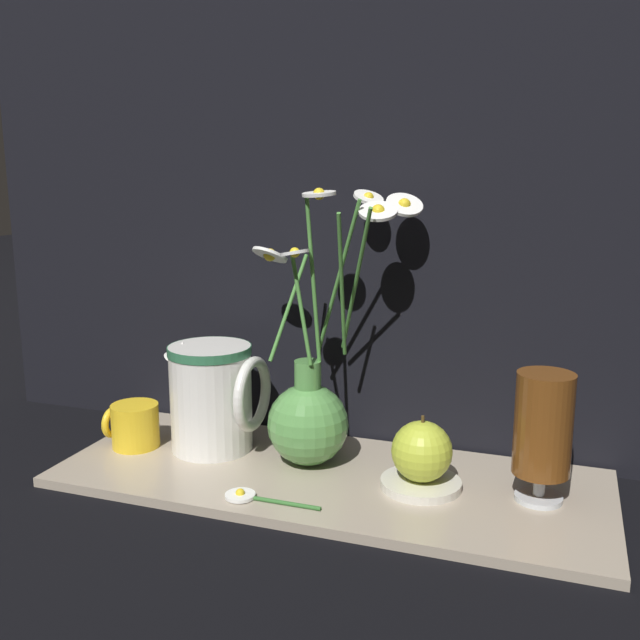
{
  "coord_description": "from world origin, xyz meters",
  "views": [
    {
      "loc": [
        0.27,
        -0.8,
        0.39
      ],
      "look_at": [
        -0.01,
        0.0,
        0.21
      ],
      "focal_mm": 40.0,
      "sensor_mm": 36.0,
      "label": 1
    }
  ],
  "objects_px": {
    "yellow_mug": "(133,426)",
    "tea_glass": "(543,427)",
    "vase_with_flowers": "(310,410)",
    "orange_fruit": "(422,451)",
    "ceramic_pitcher": "(213,393)"
  },
  "relations": [
    {
      "from": "ceramic_pitcher",
      "to": "yellow_mug",
      "type": "bearing_deg",
      "value": -163.37
    },
    {
      "from": "vase_with_flowers",
      "to": "yellow_mug",
      "type": "bearing_deg",
      "value": -173.17
    },
    {
      "from": "vase_with_flowers",
      "to": "tea_glass",
      "type": "xyz_separation_m",
      "value": [
        0.29,
        -0.01,
        0.02
      ]
    },
    {
      "from": "ceramic_pitcher",
      "to": "orange_fruit",
      "type": "xyz_separation_m",
      "value": [
        0.29,
        -0.03,
        -0.03
      ]
    },
    {
      "from": "orange_fruit",
      "to": "vase_with_flowers",
      "type": "bearing_deg",
      "value": 170.49
    },
    {
      "from": "yellow_mug",
      "to": "ceramic_pitcher",
      "type": "bearing_deg",
      "value": 16.63
    },
    {
      "from": "vase_with_flowers",
      "to": "ceramic_pitcher",
      "type": "bearing_deg",
      "value": 178.92
    },
    {
      "from": "vase_with_flowers",
      "to": "yellow_mug",
      "type": "height_order",
      "value": "vase_with_flowers"
    },
    {
      "from": "vase_with_flowers",
      "to": "ceramic_pitcher",
      "type": "height_order",
      "value": "vase_with_flowers"
    },
    {
      "from": "vase_with_flowers",
      "to": "tea_glass",
      "type": "relative_size",
      "value": 2.32
    },
    {
      "from": "vase_with_flowers",
      "to": "orange_fruit",
      "type": "bearing_deg",
      "value": -9.51
    },
    {
      "from": "ceramic_pitcher",
      "to": "orange_fruit",
      "type": "bearing_deg",
      "value": -5.49
    },
    {
      "from": "yellow_mug",
      "to": "tea_glass",
      "type": "distance_m",
      "value": 0.54
    },
    {
      "from": "tea_glass",
      "to": "vase_with_flowers",
      "type": "bearing_deg",
      "value": 177.13
    },
    {
      "from": "orange_fruit",
      "to": "yellow_mug",
      "type": "bearing_deg",
      "value": -179.37
    }
  ]
}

